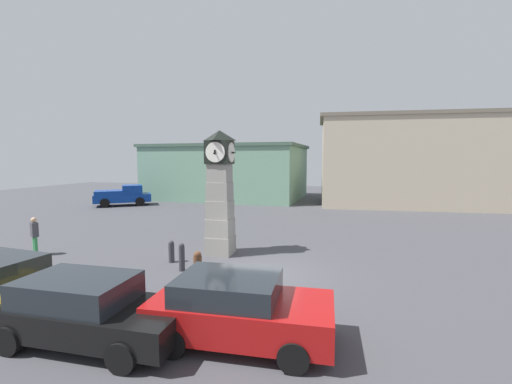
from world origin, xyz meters
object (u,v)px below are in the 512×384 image
object	(u,v)px
bollard_far_row	(198,267)
pickup_truck	(123,195)
car_by_building	(239,308)
car_near_tower	(87,309)
car_navy_sedan	(0,287)
bollard_near_tower	(171,251)
pedestrian_near_bench	(35,234)
clock_tower	(220,194)
bollard_mid_row	(182,257)
street_lamp_near_road	(373,161)

from	to	relation	value
bollard_far_row	pickup_truck	xyz separation A→B (m)	(-14.50, 16.71, 0.36)
car_by_building	pickup_truck	distance (m)	26.09
bollard_far_row	car_near_tower	bearing A→B (deg)	-103.61
pickup_truck	car_navy_sedan	bearing A→B (deg)	-62.86
car_navy_sedan	pickup_truck	bearing A→B (deg)	117.14
bollard_near_tower	car_near_tower	xyz separation A→B (m)	(1.04, -6.01, 0.31)
car_navy_sedan	pedestrian_near_bench	distance (m)	6.46
car_navy_sedan	car_near_tower	bearing A→B (deg)	-9.91
clock_tower	bollard_near_tower	distance (m)	3.16
car_by_building	bollard_far_row	bearing A→B (deg)	126.80
clock_tower	car_navy_sedan	bearing A→B (deg)	-117.25
car_near_tower	car_by_building	world-z (taller)	car_by_building
clock_tower	pickup_truck	xyz separation A→B (m)	(-14.00, 13.05, -1.75)
bollard_far_row	pedestrian_near_bench	size ratio (longest dim) A/B	0.67
car_navy_sedan	car_by_building	world-z (taller)	car_navy_sedan
bollard_mid_row	pickup_truck	xyz separation A→B (m)	(-13.37, 15.60, 0.39)
bollard_far_row	car_navy_sedan	xyz separation A→B (m)	(-4.16, -3.45, 0.23)
car_by_building	pickup_truck	size ratio (longest dim) A/B	0.81
car_navy_sedan	car_by_building	bearing A→B (deg)	2.38
car_near_tower	bollard_mid_row	bearing A→B (deg)	91.68
car_navy_sedan	pickup_truck	xyz separation A→B (m)	(-10.34, 20.16, 0.13)
car_by_building	pedestrian_near_bench	world-z (taller)	pedestrian_near_bench
clock_tower	car_navy_sedan	world-z (taller)	clock_tower
bollard_far_row	clock_tower	bearing A→B (deg)	97.74
car_near_tower	street_lamp_near_road	world-z (taller)	street_lamp_near_road
bollard_far_row	street_lamp_near_road	size ratio (longest dim) A/B	0.16
bollard_far_row	pedestrian_near_bench	world-z (taller)	pedestrian_near_bench
car_navy_sedan	car_near_tower	xyz separation A→B (m)	(3.19, -0.56, -0.04)
bollard_mid_row	bollard_far_row	xyz separation A→B (m)	(1.12, -1.11, 0.03)
bollard_mid_row	car_near_tower	distance (m)	5.13
bollard_mid_row	pedestrian_near_bench	size ratio (longest dim) A/B	0.63
bollard_mid_row	car_by_building	xyz separation A→B (m)	(3.50, -4.29, 0.25)
pickup_truck	car_by_building	bearing A→B (deg)	-49.69
car_near_tower	pickup_truck	distance (m)	24.75
bollard_mid_row	bollard_far_row	distance (m)	1.58
car_near_tower	street_lamp_near_road	size ratio (longest dim) A/B	0.63
pickup_truck	pedestrian_near_bench	world-z (taller)	pickup_truck
clock_tower	bollard_mid_row	bearing A→B (deg)	-103.75
car_near_tower	car_by_building	size ratio (longest dim) A/B	1.06
bollard_mid_row	bollard_far_row	world-z (taller)	bollard_far_row
car_near_tower	pedestrian_near_bench	world-z (taller)	pedestrian_near_bench
clock_tower	car_near_tower	distance (m)	7.92
car_near_tower	pedestrian_near_bench	distance (m)	9.17
car_navy_sedan	car_near_tower	world-z (taller)	car_navy_sedan
bollard_near_tower	car_near_tower	size ratio (longest dim) A/B	0.20
car_navy_sedan	car_near_tower	distance (m)	3.24
bollard_mid_row	pedestrian_near_bench	world-z (taller)	pedestrian_near_bench
bollard_mid_row	car_near_tower	world-z (taller)	car_near_tower
bollard_mid_row	pedestrian_near_bench	xyz separation A→B (m)	(-7.15, 0.42, 0.42)
car_near_tower	bollard_near_tower	bearing A→B (deg)	99.81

